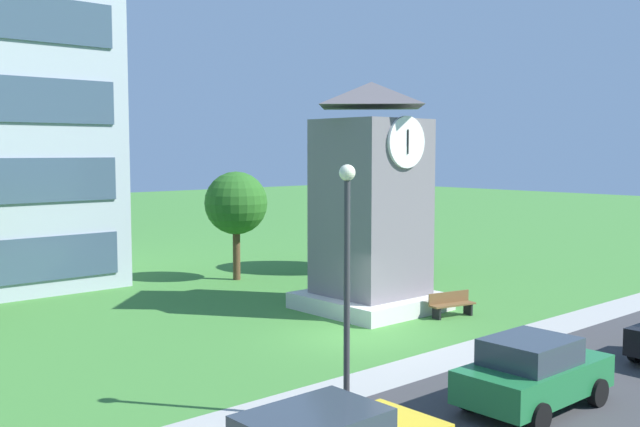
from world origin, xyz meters
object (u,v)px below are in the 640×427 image
Objects in this scene: street_lamp at (347,262)px; parked_car_green at (533,372)px; park_bench at (451,304)px; clock_tower at (371,211)px; tree_by_building at (236,204)px; tree_streetside at (371,184)px.

parked_car_green is at bearing -32.70° from street_lamp.
parked_car_green is (3.71, -2.38, -2.68)m from street_lamp.
park_bench is at bearing 49.49° from parked_car_green.
park_bench is (1.27, -2.85, -3.28)m from clock_tower.
street_lamp is at bearing 147.30° from parked_car_green.
tree_by_building is at bearing 75.52° from parked_car_green.
clock_tower is 8.89m from tree_streetside.
tree_by_building is 1.25× the size of parked_car_green.
street_lamp is (-8.63, -7.71, -0.20)m from clock_tower.
clock_tower is at bearing -89.39° from tree_by_building.
tree_streetside is 1.68× the size of parked_car_green.
tree_streetside reaches higher than street_lamp.
tree_streetside reaches higher than park_bench.
tree_streetside is at bearing 60.83° from park_bench.
tree_by_building is at bearing 90.61° from clock_tower.
park_bench is 9.53m from parked_car_green.
tree_streetside reaches higher than parked_car_green.
tree_streetside is (6.42, -2.39, 0.81)m from tree_by_building.
street_lamp reaches higher than parked_car_green.
street_lamp reaches higher than tree_by_building.
tree_streetside is (14.96, 13.92, 0.81)m from street_lamp.
tree_by_building reaches higher than parked_car_green.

